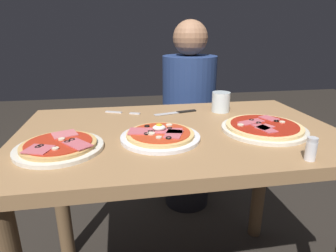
{
  "coord_description": "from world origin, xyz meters",
  "views": [
    {
      "loc": [
        -0.2,
        -0.95,
        1.12
      ],
      "look_at": [
        -0.05,
        -0.04,
        0.81
      ],
      "focal_mm": 30.23,
      "sensor_mm": 36.0,
      "label": 1
    }
  ],
  "objects_px": {
    "pizza_across_left": "(264,128)",
    "knife": "(178,112)",
    "dining_table": "(179,163)",
    "fork": "(120,112)",
    "diner_person": "(188,124)",
    "pizza_foreground": "(160,136)",
    "water_glass_near": "(221,103)",
    "pizza_across_right": "(59,146)",
    "salt_shaker": "(311,149)"
  },
  "relations": [
    {
      "from": "water_glass_near",
      "to": "diner_person",
      "type": "relative_size",
      "value": 0.07
    },
    {
      "from": "pizza_foreground",
      "to": "knife",
      "type": "relative_size",
      "value": 1.36
    },
    {
      "from": "pizza_foreground",
      "to": "pizza_across_right",
      "type": "xyz_separation_m",
      "value": [
        -0.31,
        -0.04,
        -0.0
      ]
    },
    {
      "from": "salt_shaker",
      "to": "pizza_across_right",
      "type": "bearing_deg",
      "value": 164.76
    },
    {
      "from": "pizza_foreground",
      "to": "salt_shaker",
      "type": "xyz_separation_m",
      "value": [
        0.39,
        -0.23,
        0.02
      ]
    },
    {
      "from": "pizza_foreground",
      "to": "water_glass_near",
      "type": "height_order",
      "value": "water_glass_near"
    },
    {
      "from": "dining_table",
      "to": "knife",
      "type": "relative_size",
      "value": 5.95
    },
    {
      "from": "pizza_foreground",
      "to": "dining_table",
      "type": "bearing_deg",
      "value": 45.39
    },
    {
      "from": "water_glass_near",
      "to": "pizza_foreground",
      "type": "bearing_deg",
      "value": -137.2
    },
    {
      "from": "dining_table",
      "to": "knife",
      "type": "xyz_separation_m",
      "value": [
        0.04,
        0.21,
        0.14
      ]
    },
    {
      "from": "pizza_across_left",
      "to": "pizza_across_right",
      "type": "distance_m",
      "value": 0.69
    },
    {
      "from": "pizza_across_right",
      "to": "water_glass_near",
      "type": "bearing_deg",
      "value": 27.48
    },
    {
      "from": "dining_table",
      "to": "pizza_foreground",
      "type": "distance_m",
      "value": 0.19
    },
    {
      "from": "fork",
      "to": "diner_person",
      "type": "distance_m",
      "value": 0.64
    },
    {
      "from": "diner_person",
      "to": "fork",
      "type": "bearing_deg",
      "value": 46.18
    },
    {
      "from": "pizza_across_left",
      "to": "pizza_across_right",
      "type": "xyz_separation_m",
      "value": [
        -0.69,
        -0.05,
        -0.0
      ]
    },
    {
      "from": "pizza_across_right",
      "to": "salt_shaker",
      "type": "height_order",
      "value": "salt_shaker"
    },
    {
      "from": "salt_shaker",
      "to": "diner_person",
      "type": "xyz_separation_m",
      "value": [
        -0.1,
        1.0,
        -0.25
      ]
    },
    {
      "from": "pizza_across_left",
      "to": "diner_person",
      "type": "height_order",
      "value": "diner_person"
    },
    {
      "from": "pizza_foreground",
      "to": "diner_person",
      "type": "height_order",
      "value": "diner_person"
    },
    {
      "from": "salt_shaker",
      "to": "diner_person",
      "type": "relative_size",
      "value": 0.06
    },
    {
      "from": "pizza_foreground",
      "to": "salt_shaker",
      "type": "relative_size",
      "value": 3.95
    },
    {
      "from": "pizza_foreground",
      "to": "water_glass_near",
      "type": "bearing_deg",
      "value": 42.8
    },
    {
      "from": "fork",
      "to": "knife",
      "type": "height_order",
      "value": "knife"
    },
    {
      "from": "pizza_foreground",
      "to": "fork",
      "type": "xyz_separation_m",
      "value": [
        -0.13,
        0.34,
        -0.01
      ]
    },
    {
      "from": "salt_shaker",
      "to": "diner_person",
      "type": "bearing_deg",
      "value": 95.77
    },
    {
      "from": "dining_table",
      "to": "water_glass_near",
      "type": "xyz_separation_m",
      "value": [
        0.23,
        0.21,
        0.17
      ]
    },
    {
      "from": "water_glass_near",
      "to": "diner_person",
      "type": "distance_m",
      "value": 0.55
    },
    {
      "from": "pizza_across_left",
      "to": "water_glass_near",
      "type": "distance_m",
      "value": 0.28
    },
    {
      "from": "pizza_across_left",
      "to": "salt_shaker",
      "type": "xyz_separation_m",
      "value": [
        0.01,
        -0.25,
        0.02
      ]
    },
    {
      "from": "diner_person",
      "to": "knife",
      "type": "bearing_deg",
      "value": 71.02
    },
    {
      "from": "knife",
      "to": "diner_person",
      "type": "bearing_deg",
      "value": 71.02
    },
    {
      "from": "water_glass_near",
      "to": "fork",
      "type": "height_order",
      "value": "water_glass_near"
    },
    {
      "from": "pizza_foreground",
      "to": "water_glass_near",
      "type": "distance_m",
      "value": 0.43
    },
    {
      "from": "water_glass_near",
      "to": "dining_table",
      "type": "bearing_deg",
      "value": -138.19
    },
    {
      "from": "diner_person",
      "to": "dining_table",
      "type": "bearing_deg",
      "value": 73.45
    },
    {
      "from": "pizza_foreground",
      "to": "fork",
      "type": "bearing_deg",
      "value": 111.11
    },
    {
      "from": "dining_table",
      "to": "water_glass_near",
      "type": "distance_m",
      "value": 0.35
    },
    {
      "from": "salt_shaker",
      "to": "fork",
      "type": "bearing_deg",
      "value": 132.51
    },
    {
      "from": "diner_person",
      "to": "water_glass_near",
      "type": "bearing_deg",
      "value": 92.93
    },
    {
      "from": "fork",
      "to": "knife",
      "type": "relative_size",
      "value": 0.78
    },
    {
      "from": "pizza_across_left",
      "to": "knife",
      "type": "distance_m",
      "value": 0.38
    },
    {
      "from": "knife",
      "to": "pizza_across_left",
      "type": "bearing_deg",
      "value": -47.31
    },
    {
      "from": "water_glass_near",
      "to": "salt_shaker",
      "type": "xyz_separation_m",
      "value": [
        0.08,
        -0.52,
        -0.0
      ]
    },
    {
      "from": "pizza_across_right",
      "to": "pizza_foreground",
      "type": "bearing_deg",
      "value": 6.68
    },
    {
      "from": "diner_person",
      "to": "pizza_across_left",
      "type": "bearing_deg",
      "value": 96.89
    },
    {
      "from": "water_glass_near",
      "to": "diner_person",
      "type": "bearing_deg",
      "value": 92.93
    },
    {
      "from": "dining_table",
      "to": "pizza_across_right",
      "type": "distance_m",
      "value": 0.44
    },
    {
      "from": "dining_table",
      "to": "fork",
      "type": "bearing_deg",
      "value": 129.97
    },
    {
      "from": "pizza_foreground",
      "to": "salt_shaker",
      "type": "distance_m",
      "value": 0.45
    }
  ]
}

